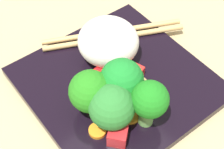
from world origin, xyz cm
name	(u,v)px	position (x,y,z in cm)	size (l,w,h in cm)	color
ground_plane	(117,89)	(0.00, 0.00, -1.00)	(110.00, 110.00, 2.00)	tan
square_plate	(117,83)	(0.00, 0.00, 0.61)	(24.13, 24.13, 1.22)	black
rice_mound	(108,42)	(-4.28, 2.01, 4.36)	(8.74, 8.94, 6.28)	white
broccoli_floret_0	(122,81)	(3.10, -2.01, 5.59)	(5.69, 5.69, 7.43)	#62A74B
broccoli_floret_1	(112,107)	(5.01, -5.28, 4.98)	(5.75, 5.75, 6.77)	#64B04F
broccoli_floret_2	(90,92)	(1.65, -5.87, 5.17)	(5.48, 5.48, 6.89)	#659944
broccoli_floret_3	(149,101)	(7.58, -1.51, 5.61)	(4.73, 4.73, 7.11)	#69A150
carrot_slice_0	(130,115)	(5.62, -2.68, 1.46)	(2.73, 2.73, 0.48)	orange
carrot_slice_1	(88,95)	(-0.40, -4.84, 1.46)	(2.47, 2.47, 0.48)	orange
carrot_slice_2	(143,102)	(5.27, -0.07, 1.46)	(3.19, 3.19, 0.47)	orange
carrot_slice_3	(98,131)	(4.74, -7.40, 1.48)	(2.26, 2.26, 0.52)	orange
pepper_chunk_0	(131,74)	(1.00, 1.70, 2.09)	(3.19, 2.70, 1.73)	red
pepper_chunk_1	(118,136)	(7.26, -6.24, 2.28)	(2.31, 2.29, 2.11)	red
pepper_chunk_2	(102,74)	(-1.59, -1.37, 2.09)	(2.00, 2.02, 1.74)	red
chicken_piece_0	(139,85)	(3.21, 1.15, 2.31)	(2.77, 2.54, 2.17)	tan
chopstick_pair	(113,35)	(-7.04, 5.36, 1.65)	(12.38, 20.86, 0.85)	tan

